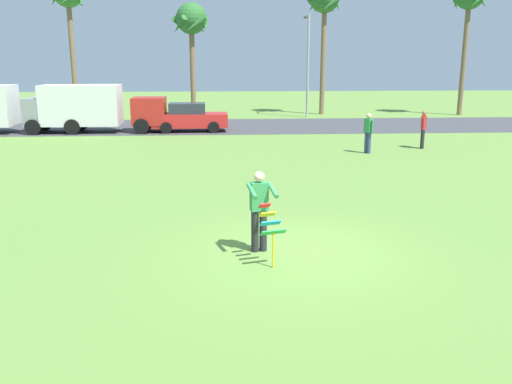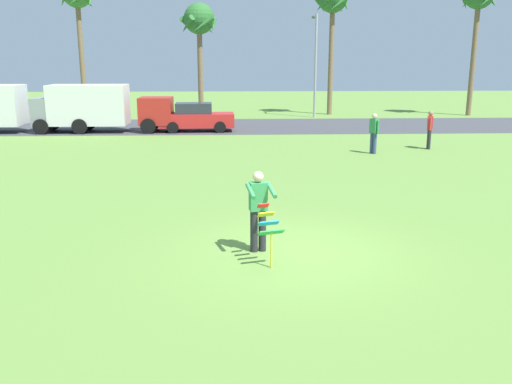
{
  "view_description": "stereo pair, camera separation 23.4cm",
  "coord_description": "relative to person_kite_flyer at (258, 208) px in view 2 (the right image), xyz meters",
  "views": [
    {
      "loc": [
        -1.53,
        -10.79,
        3.96
      ],
      "look_at": [
        -0.75,
        1.11,
        1.05
      ],
      "focal_mm": 38.06,
      "sensor_mm": 36.0,
      "label": 1
    },
    {
      "loc": [
        -1.3,
        -10.8,
        3.96
      ],
      "look_at": [
        -0.75,
        1.11,
        1.05
      ],
      "focal_mm": 38.06,
      "sensor_mm": 36.0,
      "label": 2
    }
  ],
  "objects": [
    {
      "name": "palm_tree_far_left",
      "position": [
        16.8,
        28.27,
        7.03
      ],
      "size": [
        2.58,
        2.71,
        9.48
      ],
      "color": "brown",
      "rests_on": "ground"
    },
    {
      "name": "palm_tree_right_near",
      "position": [
        -2.66,
        27.94,
        5.43
      ],
      "size": [
        2.58,
        2.71,
        7.74
      ],
      "color": "brown",
      "rests_on": "ground"
    },
    {
      "name": "person_kite_flyer",
      "position": [
        0.0,
        0.0,
        0.0
      ],
      "size": [
        0.63,
        0.72,
        1.73
      ],
      "color": "#26262B",
      "rests_on": "ground"
    },
    {
      "name": "road_strip",
      "position": [
        0.75,
        22.41,
        -0.95
      ],
      "size": [
        120.0,
        8.0,
        0.01
      ],
      "primitive_type": "cube",
      "color": "#424247",
      "rests_on": "ground"
    },
    {
      "name": "parked_car_red",
      "position": [
        -2.53,
        20.01,
        -0.18
      ],
      "size": [
        4.25,
        1.94,
        1.6
      ],
      "color": "red",
      "rests_on": "ground"
    },
    {
      "name": "palm_tree_centre_far",
      "position": [
        6.76,
        29.46,
        6.86
      ],
      "size": [
        2.58,
        2.71,
        9.29
      ],
      "color": "brown",
      "rests_on": "ground"
    },
    {
      "name": "person_walker_far",
      "position": [
        5.58,
        12.12,
        -0.02
      ],
      "size": [
        0.36,
        0.52,
        1.73
      ],
      "color": "#384772",
      "rests_on": "ground"
    },
    {
      "name": "streetlight_pole",
      "position": [
        5.32,
        27.53,
        3.05
      ],
      "size": [
        0.24,
        1.65,
        7.0
      ],
      "color": "#9E9EA3",
      "rests_on": "ground"
    },
    {
      "name": "parked_truck_red_cab",
      "position": [
        -7.63,
        20.01,
        0.46
      ],
      "size": [
        6.7,
        2.13,
        2.62
      ],
      "color": "#B2231E",
      "rests_on": "ground"
    },
    {
      "name": "kite_held",
      "position": [
        0.16,
        -0.78,
        -0.14
      ],
      "size": [
        0.53,
        0.7,
        1.2
      ],
      "color": "red",
      "rests_on": "ground"
    },
    {
      "name": "palm_tree_left_near",
      "position": [
        -11.44,
        30.51,
        7.18
      ],
      "size": [
        2.58,
        2.71,
        9.64
      ],
      "color": "brown",
      "rests_on": "ground"
    },
    {
      "name": "ground_plane",
      "position": [
        0.75,
        -0.09,
        -0.95
      ],
      "size": [
        120.0,
        120.0,
        0.0
      ],
      "primitive_type": "plane",
      "color": "olive"
    },
    {
      "name": "person_walker_near",
      "position": [
        8.43,
        13.24,
        -0.02
      ],
      "size": [
        0.31,
        0.55,
        1.73
      ],
      "color": "#26262B",
      "rests_on": "ground"
    }
  ]
}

